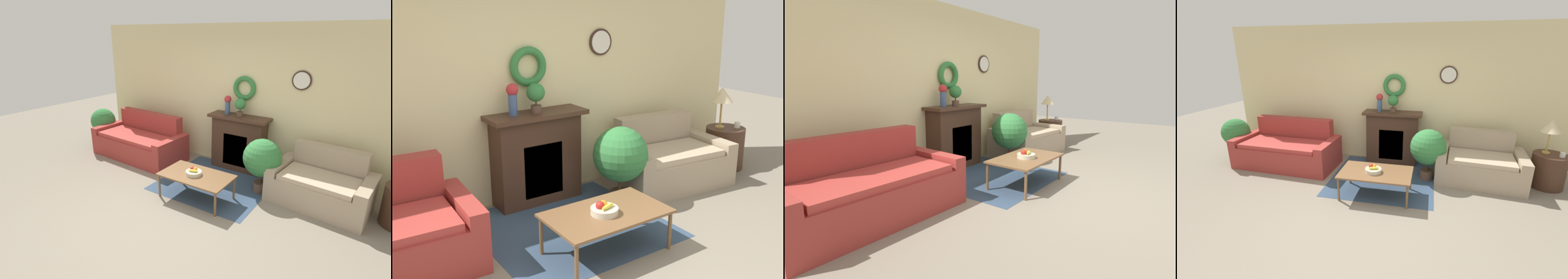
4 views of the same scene
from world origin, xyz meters
The scene contains 12 objects.
ground_plane centered at (0.00, 0.00, 0.00)m, with size 16.00×16.00×0.00m, color gray.
floor_rug centered at (0.07, 1.40, 0.00)m, with size 1.82×1.77×0.01m.
wall_back centered at (0.00, 2.39, 1.35)m, with size 6.80×0.15×2.70m.
fireplace centered at (0.11, 2.18, 0.54)m, with size 1.15×0.41×1.07m.
couch_left centered at (-1.91, 1.60, 0.31)m, with size 2.02×1.02×0.90m.
loveseat_right centered at (1.75, 1.73, 0.29)m, with size 1.53×1.06×0.84m.
coffee_table centered at (0.07, 0.79, 0.37)m, with size 1.12×0.67×0.41m.
fruit_bowl centered at (0.03, 0.77, 0.45)m, with size 0.25×0.25×0.12m.
vase_on_mantel_left centered at (-0.15, 2.19, 1.27)m, with size 0.13×0.13×0.35m.
potted_plant_on_mantel centered at (0.12, 2.17, 1.27)m, with size 0.21×0.21×0.33m.
potted_plant_floor_by_couch centered at (-3.12, 1.65, 0.55)m, with size 0.56×0.56×0.87m.
potted_plant_floor_by_loveseat centered at (0.84, 1.56, 0.59)m, with size 0.63×0.63×0.92m.
Camera 1 is at (2.49, -2.84, 2.52)m, focal length 28.00 mm.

